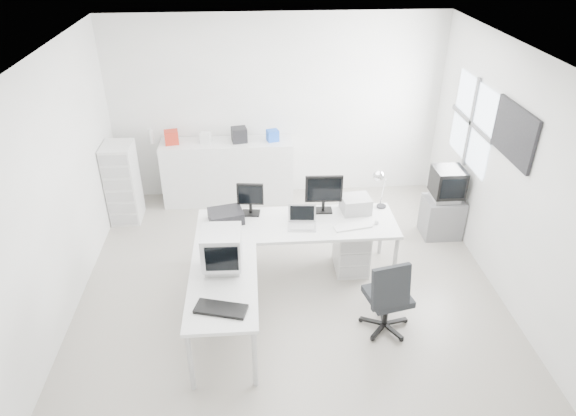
{
  "coord_description": "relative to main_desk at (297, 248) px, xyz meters",
  "views": [
    {
      "loc": [
        -0.38,
        -4.94,
        4.02
      ],
      "look_at": [
        0.0,
        0.2,
        1.0
      ],
      "focal_mm": 32.0,
      "sensor_mm": 36.0,
      "label": 1
    }
  ],
  "objects": [
    {
      "name": "floor",
      "position": [
        -0.11,
        -0.27,
        -0.38
      ],
      "size": [
        5.0,
        5.0,
        0.01
      ],
      "primitive_type": "cube",
      "color": "beige",
      "rests_on": "ground"
    },
    {
      "name": "ceiling",
      "position": [
        -0.11,
        -0.27,
        2.42
      ],
      "size": [
        5.0,
        5.0,
        0.01
      ],
      "primitive_type": "cube",
      "color": "white",
      "rests_on": "back_wall"
    },
    {
      "name": "back_wall",
      "position": [
        -0.11,
        2.23,
        1.02
      ],
      "size": [
        5.0,
        0.02,
        2.8
      ],
      "primitive_type": "cube",
      "color": "white",
      "rests_on": "floor"
    },
    {
      "name": "left_wall",
      "position": [
        -2.61,
        -0.27,
        1.02
      ],
      "size": [
        0.02,
        5.0,
        2.8
      ],
      "primitive_type": "cube",
      "color": "white",
      "rests_on": "floor"
    },
    {
      "name": "right_wall",
      "position": [
        2.39,
        -0.27,
        1.02
      ],
      "size": [
        0.02,
        5.0,
        2.8
      ],
      "primitive_type": "cube",
      "color": "white",
      "rests_on": "floor"
    },
    {
      "name": "window",
      "position": [
        2.37,
        0.93,
        1.23
      ],
      "size": [
        0.02,
        1.2,
        1.1
      ],
      "primitive_type": null,
      "color": "white",
      "rests_on": "right_wall"
    },
    {
      "name": "wall_picture",
      "position": [
        2.36,
        -0.17,
        1.52
      ],
      "size": [
        0.04,
        0.9,
        0.6
      ],
      "primitive_type": null,
      "color": "black",
      "rests_on": "right_wall"
    },
    {
      "name": "main_desk",
      "position": [
        0.0,
        0.0,
        0.0
      ],
      "size": [
        2.4,
        0.8,
        0.75
      ],
      "primitive_type": null,
      "color": "silver",
      "rests_on": "floor"
    },
    {
      "name": "side_desk",
      "position": [
        -0.85,
        -1.1,
        0.0
      ],
      "size": [
        0.7,
        1.4,
        0.75
      ],
      "primitive_type": null,
      "color": "silver",
      "rests_on": "floor"
    },
    {
      "name": "drawer_pedestal",
      "position": [
        0.7,
        0.05,
        -0.08
      ],
      "size": [
        0.4,
        0.5,
        0.6
      ],
      "primitive_type": "cube",
      "color": "silver",
      "rests_on": "floor"
    },
    {
      "name": "inkjet_printer",
      "position": [
        -0.85,
        0.1,
        0.45
      ],
      "size": [
        0.46,
        0.39,
        0.14
      ],
      "primitive_type": "cube",
      "rotation": [
        0.0,
        0.0,
        0.23
      ],
      "color": "black",
      "rests_on": "main_desk"
    },
    {
      "name": "lcd_monitor_small",
      "position": [
        -0.55,
        0.25,
        0.58
      ],
      "size": [
        0.34,
        0.22,
        0.41
      ],
      "primitive_type": null,
      "rotation": [
        0.0,
        0.0,
        -0.12
      ],
      "color": "black",
      "rests_on": "main_desk"
    },
    {
      "name": "lcd_monitor_large",
      "position": [
        0.35,
        0.25,
        0.61
      ],
      "size": [
        0.46,
        0.2,
        0.48
      ],
      "primitive_type": null,
      "rotation": [
        0.0,
        0.0,
        -0.03
      ],
      "color": "black",
      "rests_on": "main_desk"
    },
    {
      "name": "laptop",
      "position": [
        0.05,
        -0.1,
        0.48
      ],
      "size": [
        0.34,
        0.34,
        0.21
      ],
      "primitive_type": null,
      "rotation": [
        0.0,
        0.0,
        -0.09
      ],
      "color": "#B7B7BA",
      "rests_on": "main_desk"
    },
    {
      "name": "white_keyboard",
      "position": [
        0.65,
        -0.15,
        0.38
      ],
      "size": [
        0.47,
        0.22,
        0.02
      ],
      "primitive_type": "cube",
      "rotation": [
        0.0,
        0.0,
        0.19
      ],
      "color": "silver",
      "rests_on": "main_desk"
    },
    {
      "name": "white_mouse",
      "position": [
        0.95,
        -0.1,
        0.4
      ],
      "size": [
        0.05,
        0.05,
        0.05
      ],
      "primitive_type": "sphere",
      "color": "silver",
      "rests_on": "main_desk"
    },
    {
      "name": "laser_printer",
      "position": [
        0.75,
        0.22,
        0.47
      ],
      "size": [
        0.38,
        0.33,
        0.2
      ],
      "primitive_type": "cube",
      "rotation": [
        0.0,
        0.0,
        0.1
      ],
      "color": "#A4A4A4",
      "rests_on": "main_desk"
    },
    {
      "name": "desk_lamp",
      "position": [
        1.1,
        0.3,
        0.62
      ],
      "size": [
        0.18,
        0.18,
        0.5
      ],
      "primitive_type": null,
      "rotation": [
        0.0,
        0.0,
        0.1
      ],
      "color": "silver",
      "rests_on": "main_desk"
    },
    {
      "name": "crt_monitor",
      "position": [
        -0.85,
        -0.85,
        0.63
      ],
      "size": [
        0.46,
        0.46,
        0.51
      ],
      "primitive_type": null,
      "rotation": [
        0.0,
        0.0,
        -0.03
      ],
      "color": "#B7B7BA",
      "rests_on": "side_desk"
    },
    {
      "name": "black_keyboard",
      "position": [
        -0.85,
        -1.5,
        0.39
      ],
      "size": [
        0.52,
        0.32,
        0.03
      ],
      "primitive_type": "cube",
      "rotation": [
        0.0,
        0.0,
        -0.27
      ],
      "color": "black",
      "rests_on": "side_desk"
    },
    {
      "name": "office_chair",
      "position": [
        0.88,
        -1.06,
        0.11
      ],
      "size": [
        0.67,
        0.67,
        0.98
      ],
      "primitive_type": null,
      "rotation": [
        0.0,
        0.0,
        0.22
      ],
      "color": "#222427",
      "rests_on": "floor"
    },
    {
      "name": "tv_cabinet",
      "position": [
        2.11,
        0.75,
        -0.09
      ],
      "size": [
        0.52,
        0.43,
        0.57
      ],
      "primitive_type": "cube",
      "color": "slate",
      "rests_on": "floor"
    },
    {
      "name": "crt_tv",
      "position": [
        2.11,
        0.75,
        0.42
      ],
      "size": [
        0.5,
        0.48,
        0.45
      ],
      "primitive_type": null,
      "color": "black",
      "rests_on": "tv_cabinet"
    },
    {
      "name": "sideboard",
      "position": [
        -0.9,
        1.97,
        0.12
      ],
      "size": [
        1.98,
        0.5,
        0.99
      ],
      "primitive_type": "cube",
      "color": "silver",
      "rests_on": "floor"
    },
    {
      "name": "clutter_box_a",
      "position": [
        -1.7,
        1.97,
        0.72
      ],
      "size": [
        0.23,
        0.21,
        0.2
      ],
      "primitive_type": "cube",
      "rotation": [
        0.0,
        0.0,
        0.17
      ],
      "color": "#AF2719",
      "rests_on": "sideboard"
    },
    {
      "name": "clutter_box_b",
      "position": [
        -1.2,
        1.97,
        0.69
      ],
      "size": [
        0.17,
        0.16,
        0.15
      ],
      "primitive_type": "cube",
      "rotation": [
        0.0,
        0.0,
        -0.18
      ],
      "color": "silver",
      "rests_on": "sideboard"
    },
    {
      "name": "clutter_box_c",
      "position": [
        -0.7,
        1.97,
        0.73
      ],
      "size": [
        0.25,
        0.23,
        0.22
      ],
      "primitive_type": "cube",
      "rotation": [
        0.0,
        0.0,
        0.18
      ],
      "color": "black",
      "rests_on": "sideboard"
    },
    {
      "name": "clutter_box_d",
      "position": [
        -0.2,
        1.97,
        0.7
      ],
      "size": [
        0.2,
        0.18,
        0.17
      ],
      "primitive_type": "cube",
      "rotation": [
        0.0,
        0.0,
        0.26
      ],
      "color": "blue",
      "rests_on": "sideboard"
    },
    {
      "name": "clutter_bottle",
      "position": [
        -2.0,
        2.01,
        0.73
      ],
      "size": [
        0.07,
        0.07,
        0.22
      ],
      "primitive_type": "cylinder",
      "color": "silver",
      "rests_on": "sideboard"
    },
    {
      "name": "filing_cabinet",
      "position": [
        -2.39,
        1.51,
        0.22
      ],
      "size": [
        0.42,
        0.49,
        1.19
      ],
      "primitive_type": "cube",
      "color": "silver",
      "rests_on": "floor"
    }
  ]
}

